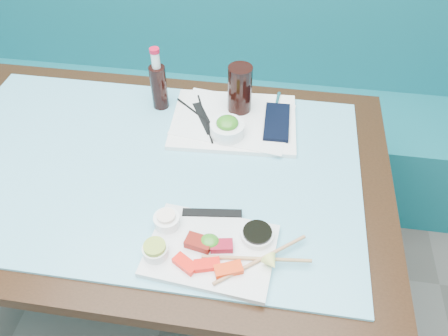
# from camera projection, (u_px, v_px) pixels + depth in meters

# --- Properties ---
(booth_bench) EXTENTS (3.00, 0.56, 1.17)m
(booth_bench) POSITION_uv_depth(u_px,v_px,m) (203.00, 99.00, 2.11)
(booth_bench) COLOR #11626C
(booth_bench) RESTS_ON ground
(dining_table) EXTENTS (1.40, 0.90, 0.75)m
(dining_table) POSITION_uv_depth(u_px,v_px,m) (149.00, 186.00, 1.32)
(dining_table) COLOR black
(dining_table) RESTS_ON ground
(glass_top) EXTENTS (1.22, 0.76, 0.01)m
(glass_top) POSITION_uv_depth(u_px,v_px,m) (146.00, 166.00, 1.26)
(glass_top) COLOR #68B8D1
(glass_top) RESTS_ON dining_table
(sashimi_plate) EXTENTS (0.32, 0.24, 0.02)m
(sashimi_plate) POSITION_uv_depth(u_px,v_px,m) (211.00, 250.00, 1.04)
(sashimi_plate) COLOR silver
(sashimi_plate) RESTS_ON glass_top
(salmon_left) EXTENTS (0.07, 0.06, 0.01)m
(salmon_left) POSITION_uv_depth(u_px,v_px,m) (185.00, 264.00, 1.00)
(salmon_left) COLOR #FF160A
(salmon_left) RESTS_ON sashimi_plate
(salmon_mid) EXTENTS (0.07, 0.05, 0.01)m
(salmon_mid) POSITION_uv_depth(u_px,v_px,m) (207.00, 265.00, 1.00)
(salmon_mid) COLOR #FF130A
(salmon_mid) RESTS_ON sashimi_plate
(salmon_right) EXTENTS (0.07, 0.05, 0.02)m
(salmon_right) POSITION_uv_depth(u_px,v_px,m) (228.00, 269.00, 0.99)
(salmon_right) COLOR #FF350A
(salmon_right) RESTS_ON sashimi_plate
(tuna_left) EXTENTS (0.07, 0.05, 0.02)m
(tuna_left) POSITION_uv_depth(u_px,v_px,m) (199.00, 243.00, 1.04)
(tuna_left) COLOR maroon
(tuna_left) RESTS_ON sashimi_plate
(tuna_right) EXTENTS (0.06, 0.04, 0.02)m
(tuna_right) POSITION_uv_depth(u_px,v_px,m) (222.00, 246.00, 1.03)
(tuna_right) COLOR maroon
(tuna_right) RESTS_ON sashimi_plate
(seaweed_garnish) EXTENTS (0.05, 0.04, 0.03)m
(seaweed_garnish) POSITION_uv_depth(u_px,v_px,m) (209.00, 241.00, 1.03)
(seaweed_garnish) COLOR #33811D
(seaweed_garnish) RESTS_ON sashimi_plate
(ramekin_wasabi) EXTENTS (0.08, 0.08, 0.03)m
(ramekin_wasabi) POSITION_uv_depth(u_px,v_px,m) (155.00, 251.00, 1.02)
(ramekin_wasabi) COLOR white
(ramekin_wasabi) RESTS_ON sashimi_plate
(wasabi_fill) EXTENTS (0.06, 0.06, 0.01)m
(wasabi_fill) POSITION_uv_depth(u_px,v_px,m) (155.00, 247.00, 1.00)
(wasabi_fill) COLOR #91AD37
(wasabi_fill) RESTS_ON ramekin_wasabi
(ramekin_ginger) EXTENTS (0.07, 0.07, 0.03)m
(ramekin_ginger) POSITION_uv_depth(u_px,v_px,m) (167.00, 221.00, 1.08)
(ramekin_ginger) COLOR white
(ramekin_ginger) RESTS_ON sashimi_plate
(ginger_fill) EXTENTS (0.05, 0.05, 0.01)m
(ginger_fill) POSITION_uv_depth(u_px,v_px,m) (166.00, 216.00, 1.06)
(ginger_fill) COLOR #FDE4D0
(ginger_fill) RESTS_ON ramekin_ginger
(soy_dish) EXTENTS (0.09, 0.09, 0.02)m
(soy_dish) POSITION_uv_depth(u_px,v_px,m) (257.00, 235.00, 1.05)
(soy_dish) COLOR white
(soy_dish) RESTS_ON sashimi_plate
(soy_fill) EXTENTS (0.09, 0.09, 0.01)m
(soy_fill) POSITION_uv_depth(u_px,v_px,m) (257.00, 232.00, 1.05)
(soy_fill) COLOR black
(soy_fill) RESTS_ON soy_dish
(lemon_wedge) EXTENTS (0.05, 0.05, 0.04)m
(lemon_wedge) POSITION_uv_depth(u_px,v_px,m) (272.00, 263.00, 0.99)
(lemon_wedge) COLOR #F8FF78
(lemon_wedge) RESTS_ON sashimi_plate
(chopstick_sleeve) EXTENTS (0.15, 0.04, 0.00)m
(chopstick_sleeve) POSITION_uv_depth(u_px,v_px,m) (212.00, 213.00, 1.11)
(chopstick_sleeve) COLOR black
(chopstick_sleeve) RESTS_ON sashimi_plate
(wooden_chopstick_a) EXTENTS (0.26, 0.04, 0.01)m
(wooden_chopstick_a) POSITION_uv_depth(u_px,v_px,m) (256.00, 259.00, 1.01)
(wooden_chopstick_a) COLOR #AC8051
(wooden_chopstick_a) RESTS_ON sashimi_plate
(wooden_chopstick_b) EXTENTS (0.20, 0.17, 0.01)m
(wooden_chopstick_b) POSITION_uv_depth(u_px,v_px,m) (261.00, 259.00, 1.01)
(wooden_chopstick_b) COLOR tan
(wooden_chopstick_b) RESTS_ON sashimi_plate
(serving_tray) EXTENTS (0.40, 0.31, 0.01)m
(serving_tray) POSITION_uv_depth(u_px,v_px,m) (234.00, 121.00, 1.38)
(serving_tray) COLOR white
(serving_tray) RESTS_ON glass_top
(paper_placemat) EXTENTS (0.38, 0.29, 0.00)m
(paper_placemat) POSITION_uv_depth(u_px,v_px,m) (234.00, 119.00, 1.38)
(paper_placemat) COLOR white
(paper_placemat) RESTS_ON serving_tray
(seaweed_bowl) EXTENTS (0.13, 0.13, 0.04)m
(seaweed_bowl) POSITION_uv_depth(u_px,v_px,m) (227.00, 129.00, 1.31)
(seaweed_bowl) COLOR white
(seaweed_bowl) RESTS_ON serving_tray
(seaweed_salad) EXTENTS (0.09, 0.09, 0.03)m
(seaweed_salad) POSITION_uv_depth(u_px,v_px,m) (227.00, 123.00, 1.29)
(seaweed_salad) COLOR #317C1C
(seaweed_salad) RESTS_ON seaweed_bowl
(cola_glass) EXTENTS (0.10, 0.10, 0.16)m
(cola_glass) POSITION_uv_depth(u_px,v_px,m) (240.00, 89.00, 1.36)
(cola_glass) COLOR black
(cola_glass) RESTS_ON serving_tray
(navy_pouch) EXTENTS (0.08, 0.18, 0.01)m
(navy_pouch) POSITION_uv_depth(u_px,v_px,m) (277.00, 122.00, 1.36)
(navy_pouch) COLOR black
(navy_pouch) RESTS_ON serving_tray
(fork) EXTENTS (0.02, 0.10, 0.01)m
(fork) POSITION_uv_depth(u_px,v_px,m) (277.00, 102.00, 1.43)
(fork) COLOR white
(fork) RESTS_ON serving_tray
(black_chopstick_a) EXTENTS (0.20, 0.17, 0.01)m
(black_chopstick_a) POSITION_uv_depth(u_px,v_px,m) (202.00, 118.00, 1.38)
(black_chopstick_a) COLOR black
(black_chopstick_a) RESTS_ON serving_tray
(black_chopstick_b) EXTENTS (0.09, 0.23, 0.01)m
(black_chopstick_b) POSITION_uv_depth(u_px,v_px,m) (205.00, 118.00, 1.38)
(black_chopstick_b) COLOR black
(black_chopstick_b) RESTS_ON serving_tray
(tray_sleeve) EXTENTS (0.10, 0.16, 0.00)m
(tray_sleeve) POSITION_uv_depth(u_px,v_px,m) (204.00, 118.00, 1.38)
(tray_sleeve) COLOR black
(tray_sleeve) RESTS_ON serving_tray
(cola_bottle_body) EXTENTS (0.05, 0.05, 0.15)m
(cola_bottle_body) POSITION_uv_depth(u_px,v_px,m) (159.00, 87.00, 1.40)
(cola_bottle_body) COLOR black
(cola_bottle_body) RESTS_ON glass_top
(cola_bottle_neck) EXTENTS (0.03, 0.03, 0.05)m
(cola_bottle_neck) POSITION_uv_depth(u_px,v_px,m) (156.00, 60.00, 1.33)
(cola_bottle_neck) COLOR white
(cola_bottle_neck) RESTS_ON cola_bottle_body
(cola_bottle_cap) EXTENTS (0.04, 0.04, 0.01)m
(cola_bottle_cap) POSITION_uv_depth(u_px,v_px,m) (154.00, 50.00, 1.30)
(cola_bottle_cap) COLOR red
(cola_bottle_cap) RESTS_ON cola_bottle_neck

